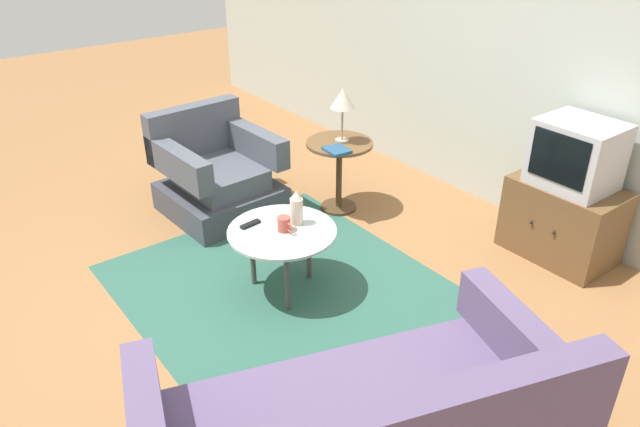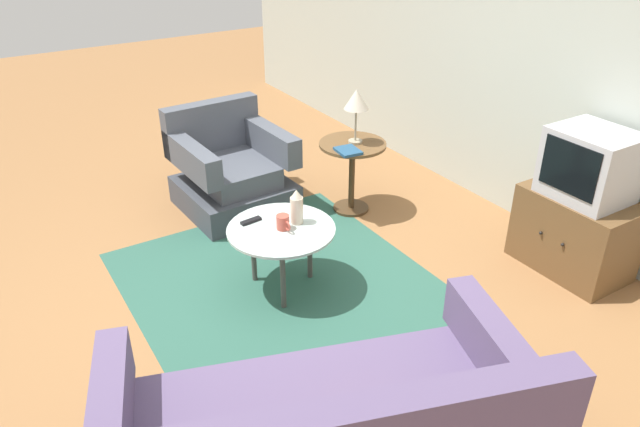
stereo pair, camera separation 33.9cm
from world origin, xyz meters
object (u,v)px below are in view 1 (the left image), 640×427
(vase, at_px, (296,208))
(mug, at_px, (284,224))
(side_table, at_px, (339,161))
(book, at_px, (337,150))
(coffee_table, at_px, (282,236))
(tv_remote_dark, at_px, (250,224))
(television, at_px, (577,154))
(armchair, at_px, (216,177))
(tv_stand, at_px, (562,220))
(table_lamp, at_px, (343,100))

(vase, height_order, mug, vase)
(side_table, height_order, book, book)
(mug, relative_size, book, 0.63)
(coffee_table, relative_size, tv_remote_dark, 4.82)
(television, bearing_deg, armchair, -142.74)
(mug, bearing_deg, coffee_table, -157.89)
(vase, distance_m, mug, 0.14)
(coffee_table, bearing_deg, television, 65.10)
(side_table, distance_m, tv_remote_dark, 1.29)
(tv_stand, bearing_deg, armchair, -142.70)
(coffee_table, relative_size, table_lamp, 1.61)
(book, bearing_deg, side_table, 140.65)
(coffee_table, relative_size, side_table, 1.18)
(television, bearing_deg, tv_remote_dark, -117.52)
(coffee_table, distance_m, table_lamp, 1.39)
(television, bearing_deg, table_lamp, -152.42)
(tv_remote_dark, relative_size, book, 0.69)
(side_table, height_order, tv_stand, side_table)
(coffee_table, distance_m, side_table, 1.26)
(table_lamp, distance_m, vase, 1.22)
(armchair, distance_m, mug, 1.37)
(tv_remote_dark, bearing_deg, vase, -38.34)
(armchair, relative_size, television, 1.71)
(armchair, distance_m, vase, 1.34)
(television, height_order, book, television)
(side_table, bearing_deg, book, -45.45)
(tv_stand, distance_m, vase, 2.00)
(side_table, relative_size, tv_stand, 0.80)
(tv_stand, xyz_separation_m, vase, (-0.89, -1.77, 0.30))
(television, xyz_separation_m, vase, (-0.89, -1.77, -0.23))
(coffee_table, bearing_deg, mug, 22.11)
(tv_stand, height_order, book, book)
(side_table, bearing_deg, vase, -53.42)
(coffee_table, relative_size, vase, 2.96)
(side_table, distance_m, vase, 1.16)
(mug, bearing_deg, book, 122.57)
(coffee_table, height_order, book, book)
(tv_remote_dark, bearing_deg, tv_stand, -33.15)
(tv_stand, relative_size, television, 1.46)
(armchair, xyz_separation_m, book, (0.76, 0.69, 0.32))
(table_lamp, xyz_separation_m, book, (0.13, -0.16, -0.34))
(side_table, height_order, vase, vase)
(table_lamp, bearing_deg, tv_remote_dark, -66.88)
(tv_remote_dark, bearing_deg, mug, -59.98)
(tv_stand, height_order, table_lamp, table_lamp)
(table_lamp, bearing_deg, book, -50.38)
(coffee_table, distance_m, vase, 0.21)
(side_table, height_order, table_lamp, table_lamp)
(mug, bearing_deg, armchair, 170.89)
(armchair, relative_size, tv_stand, 1.17)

